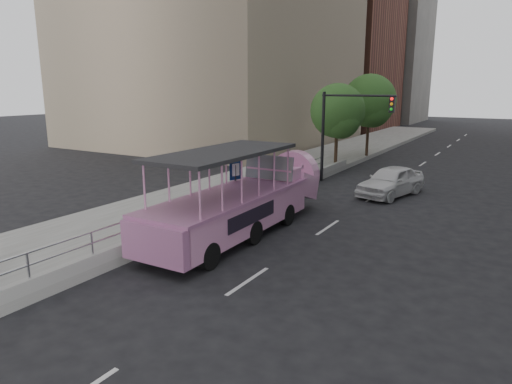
{
  "coord_description": "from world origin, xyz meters",
  "views": [
    {
      "loc": [
        7.5,
        -12.35,
        5.45
      ],
      "look_at": [
        -0.79,
        1.43,
        1.74
      ],
      "focal_mm": 32.0,
      "sensor_mm": 36.0,
      "label": 1
    }
  ],
  "objects_px": {
    "duck_boat": "(244,200)",
    "parking_sign": "(235,182)",
    "traffic_signal": "(343,122)",
    "car": "(391,181)",
    "street_tree_near": "(338,113)",
    "street_tree_far": "(370,103)"
  },
  "relations": [
    {
      "from": "duck_boat",
      "to": "parking_sign",
      "type": "bearing_deg",
      "value": 136.22
    },
    {
      "from": "parking_sign",
      "to": "traffic_signal",
      "type": "height_order",
      "value": "traffic_signal"
    },
    {
      "from": "parking_sign",
      "to": "car",
      "type": "bearing_deg",
      "value": 60.74
    },
    {
      "from": "duck_boat",
      "to": "traffic_signal",
      "type": "xyz_separation_m",
      "value": [
        -0.09,
        10.57,
        2.28
      ]
    },
    {
      "from": "duck_boat",
      "to": "street_tree_near",
      "type": "distance_m",
      "value": 14.34
    },
    {
      "from": "street_tree_near",
      "to": "street_tree_far",
      "type": "bearing_deg",
      "value": 88.09
    },
    {
      "from": "car",
      "to": "parking_sign",
      "type": "xyz_separation_m",
      "value": [
        -4.37,
        -7.8,
        0.87
      ]
    },
    {
      "from": "parking_sign",
      "to": "street_tree_far",
      "type": "xyz_separation_m",
      "value": [
        -0.37,
        18.93,
        2.68
      ]
    },
    {
      "from": "duck_boat",
      "to": "parking_sign",
      "type": "distance_m",
      "value": 1.6
    },
    {
      "from": "duck_boat",
      "to": "street_tree_far",
      "type": "bearing_deg",
      "value": 94.26
    },
    {
      "from": "parking_sign",
      "to": "traffic_signal",
      "type": "relative_size",
      "value": 0.49
    },
    {
      "from": "car",
      "to": "street_tree_near",
      "type": "distance_m",
      "value": 7.75
    },
    {
      "from": "street_tree_near",
      "to": "car",
      "type": "bearing_deg",
      "value": -46.09
    },
    {
      "from": "parking_sign",
      "to": "street_tree_far",
      "type": "bearing_deg",
      "value": 91.12
    },
    {
      "from": "car",
      "to": "parking_sign",
      "type": "bearing_deg",
      "value": -105.12
    },
    {
      "from": "duck_boat",
      "to": "parking_sign",
      "type": "height_order",
      "value": "duck_boat"
    },
    {
      "from": "traffic_signal",
      "to": "street_tree_far",
      "type": "relative_size",
      "value": 0.81
    },
    {
      "from": "car",
      "to": "parking_sign",
      "type": "relative_size",
      "value": 1.75
    },
    {
      "from": "street_tree_near",
      "to": "parking_sign",
      "type": "bearing_deg",
      "value": -87.47
    },
    {
      "from": "traffic_signal",
      "to": "street_tree_far",
      "type": "xyz_separation_m",
      "value": [
        -1.4,
        9.43,
        0.81
      ]
    },
    {
      "from": "traffic_signal",
      "to": "parking_sign",
      "type": "bearing_deg",
      "value": -96.16
    },
    {
      "from": "street_tree_near",
      "to": "street_tree_far",
      "type": "relative_size",
      "value": 0.89
    }
  ]
}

